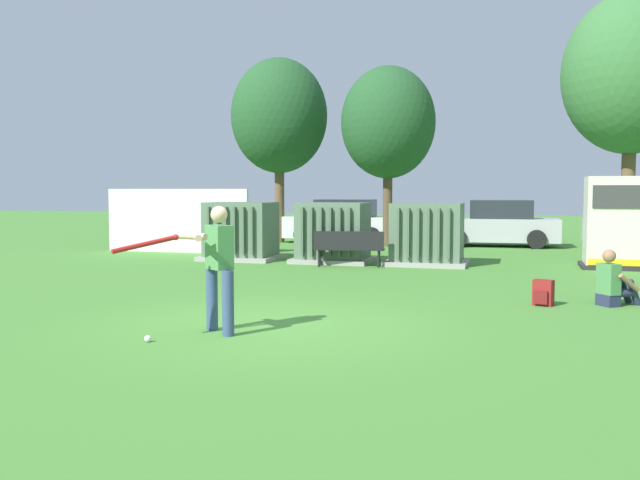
% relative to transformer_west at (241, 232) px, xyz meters
% --- Properties ---
extents(ground_plane, '(96.00, 96.00, 0.00)m').
position_rel_transformer_west_xyz_m(ground_plane, '(4.02, -8.87, -0.79)').
color(ground_plane, '#478433').
extents(fence_panel, '(4.80, 0.12, 2.00)m').
position_rel_transformer_west_xyz_m(fence_panel, '(-2.85, 1.63, 0.21)').
color(fence_panel, white).
rests_on(fence_panel, ground).
extents(transformer_west, '(2.10, 1.70, 1.62)m').
position_rel_transformer_west_xyz_m(transformer_west, '(0.00, 0.00, 0.00)').
color(transformer_west, '#9E9B93').
rests_on(transformer_west, ground).
extents(transformer_mid_west, '(2.10, 1.70, 1.62)m').
position_rel_transformer_west_xyz_m(transformer_mid_west, '(2.68, 0.05, 0.00)').
color(transformer_mid_west, '#9E9B93').
rests_on(transformer_mid_west, ground).
extents(transformer_mid_east, '(2.10, 1.70, 1.62)m').
position_rel_transformer_west_xyz_m(transformer_mid_east, '(5.22, 0.09, 0.00)').
color(transformer_mid_east, '#9E9B93').
rests_on(transformer_mid_east, ground).
extents(generator_enclosure, '(1.60, 1.40, 2.30)m').
position_rel_transformer_west_xyz_m(generator_enclosure, '(9.84, 0.62, 0.35)').
color(generator_enclosure, '#262626').
rests_on(generator_enclosure, ground).
extents(park_bench, '(1.84, 0.65, 0.92)m').
position_rel_transformer_west_xyz_m(park_bench, '(3.36, -0.95, -0.25)').
color(park_bench, black).
rests_on(park_bench, ground).
extents(batter, '(1.22, 1.40, 1.74)m').
position_rel_transformer_west_xyz_m(batter, '(3.59, -9.56, 0.19)').
color(batter, '#384C75').
rests_on(batter, ground).
extents(sports_ball, '(0.09, 0.09, 0.09)m').
position_rel_transformer_west_xyz_m(sports_ball, '(2.97, -10.30, -0.74)').
color(sports_ball, white).
rests_on(sports_ball, ground).
extents(seated_spectator, '(0.77, 0.69, 0.96)m').
position_rel_transformer_west_xyz_m(seated_spectator, '(9.09, -5.58, -0.41)').
color(seated_spectator, '#282D4C').
rests_on(seated_spectator, ground).
extents(backpack, '(0.37, 0.33, 0.44)m').
position_rel_transformer_west_xyz_m(backpack, '(7.95, -5.90, -0.57)').
color(backpack, maroon).
rests_on(backpack, ground).
extents(tree_left, '(3.60, 3.60, 6.87)m').
position_rel_transformer_west_xyz_m(tree_left, '(-1.17, 6.60, 3.93)').
color(tree_left, brown).
rests_on(tree_left, ground).
extents(tree_center_left, '(3.28, 3.28, 6.26)m').
position_rel_transformer_west_xyz_m(tree_center_left, '(3.08, 5.92, 3.51)').
color(tree_center_left, brown).
rests_on(tree_center_left, ground).
extents(tree_center_right, '(4.31, 4.31, 8.23)m').
position_rel_transformer_west_xyz_m(tree_center_right, '(10.87, 6.13, 4.86)').
color(tree_center_right, brown).
rests_on(tree_center_right, ground).
extents(parked_car_leftmost, '(4.24, 1.99, 1.62)m').
position_rel_transformer_west_xyz_m(parked_car_leftmost, '(1.15, 7.17, -0.04)').
color(parked_car_leftmost, silver).
rests_on(parked_car_leftmost, ground).
extents(parked_car_left_of_center, '(4.27, 2.06, 1.62)m').
position_rel_transformer_west_xyz_m(parked_car_left_of_center, '(6.81, 6.93, -0.04)').
color(parked_car_left_of_center, '#B2B2B7').
rests_on(parked_car_left_of_center, ground).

